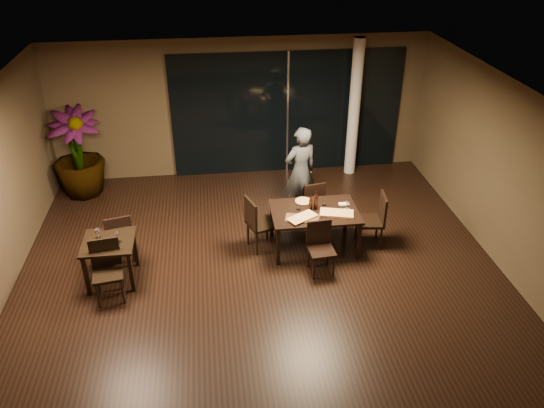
{
  "coord_description": "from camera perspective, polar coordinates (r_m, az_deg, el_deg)",
  "views": [
    {
      "loc": [
        -0.72,
        -6.86,
        5.42
      ],
      "look_at": [
        0.24,
        0.61,
        1.05
      ],
      "focal_mm": 35.0,
      "sensor_mm": 36.0,
      "label": 1
    }
  ],
  "objects": [
    {
      "name": "tumbler_right",
      "position": [
        9.3,
        5.64,
        0.08
      ],
      "size": [
        0.07,
        0.07,
        0.08
      ],
      "primitive_type": "cylinder",
      "color": "white",
      "rests_on": "main_table"
    },
    {
      "name": "pizza_board_left",
      "position": [
        8.89,
        3.27,
        -1.55
      ],
      "size": [
        0.61,
        0.41,
        0.01
      ],
      "primitive_type": "cube",
      "rotation": [
        0.0,
        0.0,
        -0.25
      ],
      "color": "#462F16",
      "rests_on": "main_table"
    },
    {
      "name": "oblong_pizza_left",
      "position": [
        8.89,
        3.28,
        -1.46
      ],
      "size": [
        0.54,
        0.45,
        0.02
      ],
      "primitive_type": null,
      "rotation": [
        0.0,
        0.0,
        0.54
      ],
      "color": "maroon",
      "rests_on": "pizza_board_left"
    },
    {
      "name": "chair_side_near",
      "position": [
        8.51,
        -17.34,
        -6.42
      ],
      "size": [
        0.51,
        0.51,
        0.97
      ],
      "rotation": [
        0.0,
        0.0,
        0.15
      ],
      "color": "black",
      "rests_on": "ground"
    },
    {
      "name": "oblong_pizza_right",
      "position": [
        9.06,
        6.98,
        -0.97
      ],
      "size": [
        0.59,
        0.38,
        0.02
      ],
      "primitive_type": null,
      "rotation": [
        0.0,
        0.0,
        -0.26
      ],
      "color": "#691009",
      "rests_on": "pizza_board_right"
    },
    {
      "name": "chair_main_near",
      "position": [
        8.73,
        5.22,
        -4.34
      ],
      "size": [
        0.44,
        0.44,
        0.89
      ],
      "rotation": [
        0.0,
        0.0,
        0.08
      ],
      "color": "black",
      "rests_on": "ground"
    },
    {
      "name": "napkin_near",
      "position": [
        9.18,
        7.83,
        -0.71
      ],
      "size": [
        0.19,
        0.12,
        0.01
      ],
      "primitive_type": "cube",
      "rotation": [
        0.0,
        0.0,
        0.12
      ],
      "color": "white",
      "rests_on": "main_table"
    },
    {
      "name": "round_pizza",
      "position": [
        9.39,
        3.38,
        0.29
      ],
      "size": [
        0.28,
        0.28,
        0.01
      ],
      "primitive_type": "cylinder",
      "color": "red",
      "rests_on": "main_table"
    },
    {
      "name": "wine_glass_a",
      "position": [
        8.78,
        -18.24,
        -3.02
      ],
      "size": [
        0.08,
        0.08,
        0.18
      ],
      "primitive_type": null,
      "color": "white",
      "rests_on": "side_table"
    },
    {
      "name": "tumbler_left",
      "position": [
        9.13,
        2.88,
        -0.38
      ],
      "size": [
        0.07,
        0.07,
        0.08
      ],
      "primitive_type": "cylinder",
      "color": "white",
      "rests_on": "main_table"
    },
    {
      "name": "column",
      "position": [
        11.64,
        8.84,
        10.08
      ],
      "size": [
        0.24,
        0.24,
        3.0
      ],
      "primitive_type": "cylinder",
      "color": "silver",
      "rests_on": "ground"
    },
    {
      "name": "bottle_a",
      "position": [
        9.08,
        4.18,
        0.12
      ],
      "size": [
        0.06,
        0.06,
        0.28
      ],
      "primitive_type": null,
      "color": "black",
      "rests_on": "main_table"
    },
    {
      "name": "ground",
      "position": [
        8.77,
        -1.04,
        -8.05
      ],
      "size": [
        8.0,
        8.0,
        0.0
      ],
      "primitive_type": "plane",
      "color": "black",
      "rests_on": "ground"
    },
    {
      "name": "chair_main_far",
      "position": [
        9.96,
        4.35,
        0.41
      ],
      "size": [
        0.48,
        0.48,
        0.89
      ],
      "rotation": [
        0.0,
        0.0,
        3.32
      ],
      "color": "black",
      "rests_on": "ground"
    },
    {
      "name": "chair_side_far",
      "position": [
        9.23,
        -16.11,
        -3.28
      ],
      "size": [
        0.52,
        0.52,
        0.93
      ],
      "rotation": [
        0.0,
        0.0,
        3.37
      ],
      "color": "black",
      "rests_on": "ground"
    },
    {
      "name": "chair_main_left",
      "position": [
        9.18,
        -1.59,
        -1.87
      ],
      "size": [
        0.59,
        0.59,
        1.0
      ],
      "rotation": [
        0.0,
        0.0,
        1.9
      ],
      "color": "black",
      "rests_on": "ground"
    },
    {
      "name": "wine_glass_b",
      "position": [
        8.6,
        -16.29,
        -3.41
      ],
      "size": [
        0.08,
        0.08,
        0.19
      ],
      "primitive_type": null,
      "color": "white",
      "rests_on": "side_table"
    },
    {
      "name": "side_napkin",
      "position": [
        8.56,
        -17.18,
        -4.4
      ],
      "size": [
        0.21,
        0.16,
        0.01
      ],
      "primitive_type": "cube",
      "rotation": [
        0.0,
        0.0,
        -0.32
      ],
      "color": "white",
      "rests_on": "side_table"
    },
    {
      "name": "potted_plant",
      "position": [
        11.5,
        -20.21,
        5.13
      ],
      "size": [
        1.22,
        1.22,
        1.84
      ],
      "primitive_type": "imported",
      "rotation": [
        0.0,
        0.0,
        0.25
      ],
      "color": "#1F521B",
      "rests_on": "ground"
    },
    {
      "name": "window_panel",
      "position": [
        11.69,
        1.66,
        9.72
      ],
      "size": [
        5.0,
        0.06,
        2.7
      ],
      "primitive_type": "cube",
      "color": "black",
      "rests_on": "ground"
    },
    {
      "name": "ceiling",
      "position": [
        7.3,
        -1.25,
        10.93
      ],
      "size": [
        8.0,
        8.0,
        0.04
      ],
      "primitive_type": "cube",
      "color": "silver",
      "rests_on": "wall_back"
    },
    {
      "name": "pizza_board_right",
      "position": [
        9.07,
        6.97,
        -1.06
      ],
      "size": [
        0.64,
        0.43,
        0.01
      ],
      "primitive_type": "cube",
      "rotation": [
        0.0,
        0.0,
        -0.27
      ],
      "color": "#493117",
      "rests_on": "main_table"
    },
    {
      "name": "bottle_b",
      "position": [
        9.11,
        4.72,
        0.26
      ],
      "size": [
        0.07,
        0.07,
        0.3
      ],
      "primitive_type": null,
      "color": "black",
      "rests_on": "main_table"
    },
    {
      "name": "bottle_c",
      "position": [
        9.14,
        4.75,
        0.45
      ],
      "size": [
        0.07,
        0.07,
        0.33
      ],
      "primitive_type": null,
      "color": "black",
      "rests_on": "main_table"
    },
    {
      "name": "side_table",
      "position": [
        8.78,
        -17.11,
        -4.52
      ],
      "size": [
        0.8,
        0.8,
        0.75
      ],
      "color": "black",
      "rests_on": "ground"
    },
    {
      "name": "wall_right",
      "position": [
        9.23,
        24.74,
        2.03
      ],
      "size": [
        0.1,
        8.0,
        3.0
      ],
      "primitive_type": "cube",
      "color": "#483B26",
      "rests_on": "ground"
    },
    {
      "name": "main_table",
      "position": [
        9.17,
        4.59,
        -1.14
      ],
      "size": [
        1.5,
        1.0,
        0.75
      ],
      "color": "black",
      "rests_on": "ground"
    },
    {
      "name": "napkin_far",
      "position": [
        9.38,
        7.72,
        0.0
      ],
      "size": [
        0.19,
        0.11,
        0.01
      ],
      "primitive_type": "cube",
      "rotation": [
        0.0,
        0.0,
        -0.08
      ],
      "color": "silver",
      "rests_on": "main_table"
    },
    {
      "name": "wall_back",
      "position": [
        11.62,
        -3.36,
        10.34
      ],
      "size": [
        8.0,
        0.1,
        3.0
      ],
      "primitive_type": "cube",
      "color": "#483B26",
      "rests_on": "ground"
    },
    {
      "name": "diner",
      "position": [
        10.13,
        3.08,
        3.53
      ],
      "size": [
        0.7,
        0.57,
        1.78
      ],
      "primitive_type": "imported",
      "rotation": [
        0.0,
        0.0,
        3.45
      ],
      "color": "#303336",
      "rests_on": "ground"
    },
    {
      "name": "chair_main_right",
      "position": [
        9.47,
        11.03,
        -1.41
      ],
      "size": [
        0.51,
        0.51,
        0.99
      ],
      "rotation": [
        0.0,
        0.0,
        -1.69
      ],
      "color": "black",
      "rests_on": "ground"
    }
  ]
}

